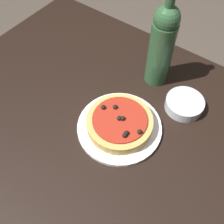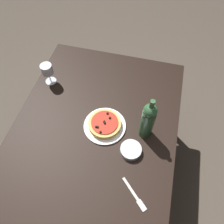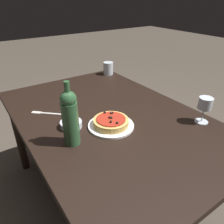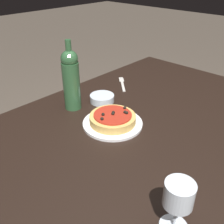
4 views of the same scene
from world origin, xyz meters
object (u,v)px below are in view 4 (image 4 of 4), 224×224
(wine_glass, at_px, (179,197))
(side_bowl, at_px, (102,98))
(dining_table, at_px, (139,133))
(pizza, at_px, (113,118))
(wine_bottle, at_px, (71,79))
(dinner_plate, at_px, (113,123))
(fork, at_px, (122,83))

(wine_glass, distance_m, side_bowl, 0.75)
(dining_table, distance_m, wine_glass, 0.58)
(pizza, relative_size, wine_bottle, 0.61)
(dinner_plate, height_order, fork, dinner_plate)
(dining_table, xyz_separation_m, wine_glass, (-0.37, -0.40, 0.19))
(pizza, height_order, wine_glass, wine_glass)
(wine_bottle, height_order, fork, wine_bottle)
(wine_glass, bearing_deg, pizza, 60.86)
(dinner_plate, xyz_separation_m, side_bowl, (0.12, 0.19, 0.01))
(dining_table, distance_m, side_bowl, 0.26)
(pizza, height_order, side_bowl, pizza)
(wine_bottle, bearing_deg, wine_glass, -108.77)
(side_bowl, bearing_deg, wine_glass, -120.33)
(wine_glass, relative_size, side_bowl, 1.28)
(wine_bottle, relative_size, side_bowl, 2.69)
(side_bowl, distance_m, fork, 0.25)
(fork, bearing_deg, dining_table, -173.95)
(dining_table, height_order, wine_glass, wine_glass)
(dining_table, height_order, pizza, pizza)
(wine_glass, distance_m, wine_bottle, 0.74)
(pizza, xyz_separation_m, fork, (0.36, 0.26, -0.03))
(pizza, distance_m, wine_glass, 0.53)
(pizza, relative_size, wine_glass, 1.28)
(dining_table, relative_size, side_bowl, 12.38)
(dinner_plate, xyz_separation_m, wine_bottle, (-0.02, 0.24, 0.14))
(dinner_plate, relative_size, wine_glass, 1.66)
(pizza, distance_m, wine_bottle, 0.27)
(dining_table, relative_size, wine_bottle, 4.60)
(wine_glass, bearing_deg, dinner_plate, 60.87)
(wine_bottle, bearing_deg, pizza, -85.89)
(pizza, xyz_separation_m, wine_glass, (-0.26, -0.46, 0.08))
(wine_glass, xyz_separation_m, fork, (0.61, 0.72, -0.11))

